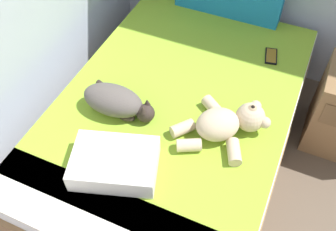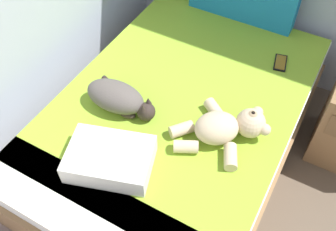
{
  "view_description": "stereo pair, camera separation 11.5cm",
  "coord_description": "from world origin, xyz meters",
  "px_view_note": "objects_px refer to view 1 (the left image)",
  "views": [
    {
      "loc": [
        1.39,
        2.1,
        2.07
      ],
      "look_at": [
        0.89,
        3.25,
        0.57
      ],
      "focal_mm": 40.23,
      "sensor_mm": 36.0,
      "label": 1
    },
    {
      "loc": [
        1.5,
        2.15,
        2.07
      ],
      "look_at": [
        0.89,
        3.25,
        0.57
      ],
      "focal_mm": 40.23,
      "sensor_mm": 36.0,
      "label": 2
    }
  ],
  "objects_px": {
    "cell_phone": "(271,56)",
    "throw_pillow": "(115,163)",
    "bed": "(177,125)",
    "teddy_bear": "(227,123)",
    "cat": "(116,101)"
  },
  "relations": [
    {
      "from": "cell_phone",
      "to": "throw_pillow",
      "type": "height_order",
      "value": "throw_pillow"
    },
    {
      "from": "cell_phone",
      "to": "throw_pillow",
      "type": "relative_size",
      "value": 0.4
    },
    {
      "from": "teddy_bear",
      "to": "throw_pillow",
      "type": "height_order",
      "value": "teddy_bear"
    },
    {
      "from": "throw_pillow",
      "to": "bed",
      "type": "bearing_deg",
      "value": 80.99
    },
    {
      "from": "bed",
      "to": "teddy_bear",
      "type": "xyz_separation_m",
      "value": [
        0.32,
        -0.13,
        0.33
      ]
    },
    {
      "from": "throw_pillow",
      "to": "teddy_bear",
      "type": "bearing_deg",
      "value": 46.45
    },
    {
      "from": "bed",
      "to": "cat",
      "type": "height_order",
      "value": "cat"
    },
    {
      "from": "teddy_bear",
      "to": "cell_phone",
      "type": "relative_size",
      "value": 2.98
    },
    {
      "from": "bed",
      "to": "throw_pillow",
      "type": "bearing_deg",
      "value": -99.01
    },
    {
      "from": "bed",
      "to": "cat",
      "type": "xyz_separation_m",
      "value": [
        -0.26,
        -0.22,
        0.33
      ]
    },
    {
      "from": "bed",
      "to": "cat",
      "type": "bearing_deg",
      "value": -139.95
    },
    {
      "from": "bed",
      "to": "cell_phone",
      "type": "distance_m",
      "value": 0.73
    },
    {
      "from": "bed",
      "to": "teddy_bear",
      "type": "height_order",
      "value": "teddy_bear"
    },
    {
      "from": "cat",
      "to": "teddy_bear",
      "type": "height_order",
      "value": "teddy_bear"
    },
    {
      "from": "bed",
      "to": "throw_pillow",
      "type": "distance_m",
      "value": 0.65
    }
  ]
}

